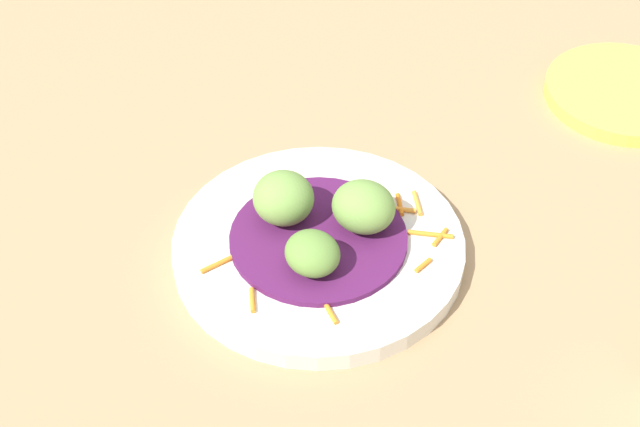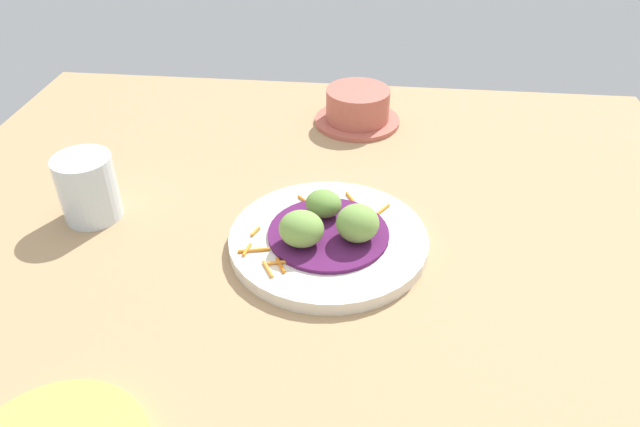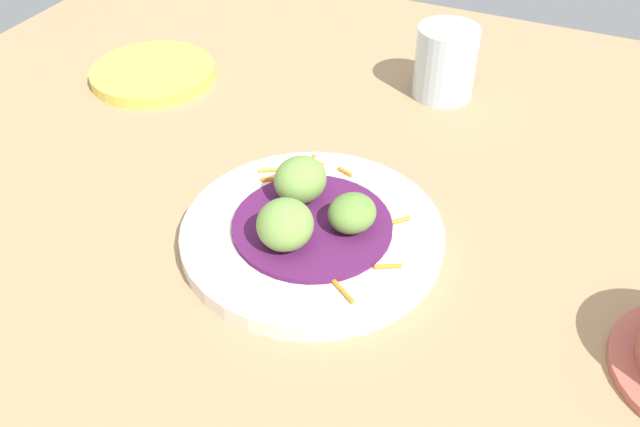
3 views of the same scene
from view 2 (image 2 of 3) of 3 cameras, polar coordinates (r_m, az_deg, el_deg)
The scene contains 9 objects.
table_surface at distance 72.34cm, azimuth -1.95°, elevation -6.04°, with size 110.00×110.00×2.00cm, color tan.
main_plate at distance 74.86cm, azimuth 0.79°, elevation -2.55°, with size 24.51×24.51×1.66cm, color silver.
cabbage_bed at distance 74.19cm, azimuth 0.80°, elevation -1.88°, with size 14.87×14.87×0.52cm, color #51194C.
carrot_garnish at distance 73.96cm, azimuth -2.32°, elevation -2.11°, with size 17.79×18.09×0.40cm.
guac_scoop_left at distance 71.78cm, azimuth 3.56°, elevation -0.91°, with size 5.02×5.14×4.50cm, color #759E47.
guac_scoop_center at distance 75.98cm, azimuth 0.34°, elevation 0.93°, with size 4.60×4.22×3.35cm, color olive.
guac_scoop_right at distance 70.91cm, azimuth -1.45°, elevation -1.47°, with size 4.88×5.36×4.28cm, color #759E47.
terracotta_bowl at distance 102.68cm, azimuth 3.56°, elevation 9.88°, with size 14.24×14.24×6.01cm.
water_glass at distance 83.61cm, azimuth -21.01°, elevation 2.27°, with size 7.46×7.46×8.77cm, color silver.
Camera 2 is at (-8.21, 53.64, 48.83)cm, focal length 34.00 mm.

